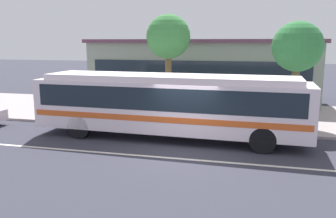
% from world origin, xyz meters
% --- Properties ---
extents(ground_plane, '(120.00, 120.00, 0.00)m').
position_xyz_m(ground_plane, '(0.00, 0.00, 0.00)').
color(ground_plane, '#343440').
extents(sidewalk_slab, '(60.00, 8.00, 0.12)m').
position_xyz_m(sidewalk_slab, '(0.00, 7.18, 0.06)').
color(sidewalk_slab, '#A19695').
rests_on(sidewalk_slab, ground_plane).
extents(lane_stripe_center, '(56.00, 0.16, 0.01)m').
position_xyz_m(lane_stripe_center, '(0.00, -0.80, 0.00)').
color(lane_stripe_center, silver).
rests_on(lane_stripe_center, ground_plane).
extents(transit_bus, '(11.73, 2.90, 2.75)m').
position_xyz_m(transit_bus, '(-0.95, 1.83, 1.60)').
color(transit_bus, white).
rests_on(transit_bus, ground_plane).
extents(pedestrian_waiting_near_sign, '(0.43, 0.43, 1.69)m').
position_xyz_m(pedestrian_waiting_near_sign, '(0.38, 4.97, 1.11)').
color(pedestrian_waiting_near_sign, '#1C324E').
rests_on(pedestrian_waiting_near_sign, sidewalk_slab).
extents(pedestrian_walking_along_curb, '(0.48, 0.48, 1.72)m').
position_xyz_m(pedestrian_walking_along_curb, '(-1.02, 4.68, 1.13)').
color(pedestrian_walking_along_curb, navy).
rests_on(pedestrian_walking_along_curb, sidewalk_slab).
extents(street_tree_near_stop, '(2.40, 2.40, 5.49)m').
position_xyz_m(street_tree_near_stop, '(-2.12, 6.36, 4.33)').
color(street_tree_near_stop, brown).
rests_on(street_tree_near_stop, sidewalk_slab).
extents(street_tree_mid_block, '(2.42, 2.42, 5.00)m').
position_xyz_m(street_tree_mid_block, '(4.48, 5.56, 3.84)').
color(street_tree_mid_block, brown).
rests_on(street_tree_mid_block, sidewalk_slab).
extents(station_building, '(15.38, 6.42, 4.30)m').
position_xyz_m(station_building, '(-1.05, 12.38, 2.16)').
color(station_building, gray).
rests_on(station_building, ground_plane).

